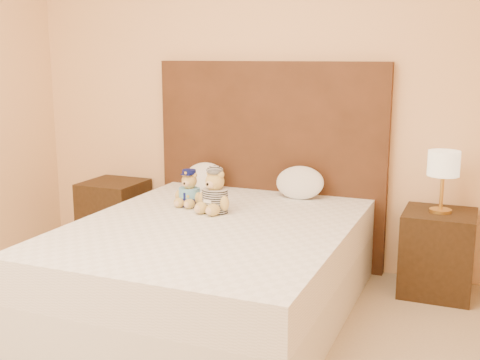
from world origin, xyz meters
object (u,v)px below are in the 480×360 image
teddy_police (189,188)px  pillow_left (205,175)px  teddy_prisoner (215,191)px  bed (213,267)px  pillow_right (300,181)px  nightstand_right (437,253)px  lamp (444,167)px  nightstand_left (114,215)px

teddy_police → pillow_left: teddy_police is taller
teddy_police → teddy_prisoner: (0.23, -0.09, 0.02)m
bed → teddy_prisoner: (-0.10, 0.25, 0.42)m
teddy_police → pillow_left: 0.51m
teddy_police → pillow_right: size_ratio=0.70×
teddy_police → pillow_left: bearing=108.0°
nightstand_right → bed: bearing=-147.4°
nightstand_right → teddy_prisoner: teddy_prisoner is taller
teddy_prisoner → pillow_right: teddy_prisoner is taller
lamp → teddy_police: size_ratio=1.64×
bed → pillow_right: bearing=70.4°
bed → nightstand_left: size_ratio=3.64×
nightstand_left → teddy_police: (0.93, -0.47, 0.40)m
lamp → pillow_left: bearing=179.0°
nightstand_right → teddy_police: size_ratio=2.26×
nightstand_left → lamp: 2.56m
nightstand_left → nightstand_right: 2.50m
nightstand_right → teddy_prisoner: (-1.35, -0.55, 0.42)m
teddy_prisoner → nightstand_right: bearing=36.0°
lamp → teddy_prisoner: bearing=-157.6°
nightstand_left → pillow_left: pillow_left is taller
lamp → pillow_right: lamp is taller
teddy_police → teddy_prisoner: teddy_prisoner is taller
nightstand_left → nightstand_right: same height
pillow_right → nightstand_right: bearing=-1.8°
nightstand_right → teddy_police: (-1.57, -0.47, 0.40)m
nightstand_left → teddy_police: teddy_police is taller
teddy_prisoner → pillow_right: size_ratio=0.81×
bed → pillow_left: size_ratio=6.46×
teddy_prisoner → nightstand_left: bearing=167.9°
teddy_police → teddy_prisoner: 0.25m
lamp → pillow_right: 0.97m
nightstand_left → teddy_police: bearing=-26.7°
pillow_left → pillow_right: pillow_right is taller
lamp → teddy_prisoner: size_ratio=1.42×
teddy_police → pillow_left: size_ratio=0.79×
lamp → teddy_prisoner: lamp is taller
bed → lamp: (1.25, 0.80, 0.57)m
nightstand_right → teddy_police: bearing=-163.5°
bed → teddy_police: teddy_police is taller
pillow_right → lamp: bearing=-1.8°
nightstand_left → teddy_police: size_ratio=2.26×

